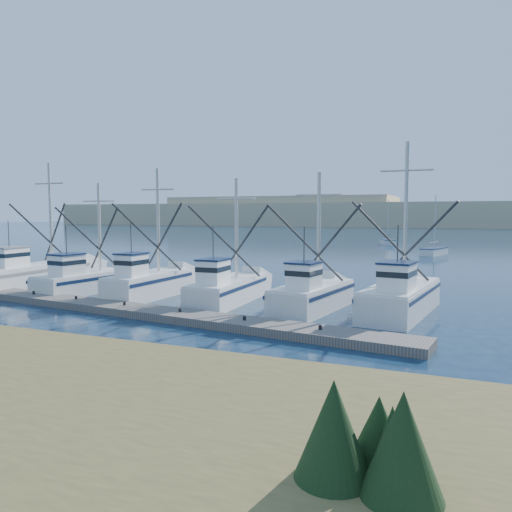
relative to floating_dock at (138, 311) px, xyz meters
The scene contains 6 objects.
ground 11.07m from the floating_dock, 28.76° to the right, with size 500.00×500.00×0.00m, color #0C1E36.
floating_dock is the anchor object (origin of this frame).
dune_ridge 204.96m from the floating_dock, 87.28° to the left, with size 360.00×60.00×10.00m, color tan.
trawler_fleet 5.27m from the floating_dock, 93.84° to the left, with size 30.91×9.75×9.78m.
sailboat_near 50.22m from the floating_dock, 74.46° to the left, with size 3.48×6.20×8.10m.
sailboat_far 68.87m from the floating_dock, 86.18° to the left, with size 3.42×5.58×8.10m.
Camera 1 is at (6.94, -17.72, 5.68)m, focal length 35.00 mm.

